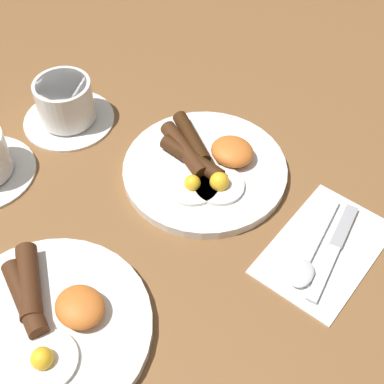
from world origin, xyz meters
name	(u,v)px	position (x,y,z in m)	size (l,w,h in m)	color
ground_plane	(205,173)	(0.00, 0.00, 0.00)	(3.00, 3.00, 0.00)	brown
breakfast_plate_near	(205,166)	(0.00, 0.00, 0.01)	(0.25, 0.25, 0.04)	white
breakfast_plate_far	(44,323)	(0.01, 0.32, 0.01)	(0.26, 0.26, 0.04)	white
teacup_near	(65,105)	(0.25, 0.04, 0.03)	(0.15, 0.15, 0.08)	white
napkin	(324,248)	(-0.21, 0.02, 0.00)	(0.12, 0.20, 0.01)	white
knife	(335,245)	(-0.22, 0.01, 0.01)	(0.04, 0.17, 0.01)	silver
spoon	(306,264)	(-0.21, 0.06, 0.01)	(0.04, 0.16, 0.01)	silver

